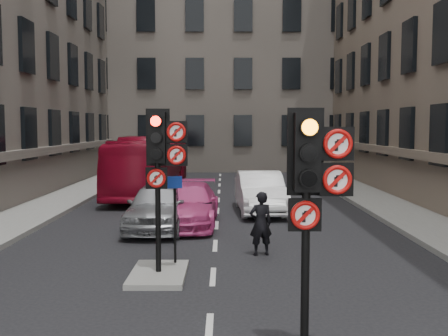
{
  "coord_description": "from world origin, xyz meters",
  "views": [
    {
      "loc": [
        0.24,
        -6.32,
        3.32
      ],
      "look_at": [
        0.24,
        2.61,
        2.6
      ],
      "focal_mm": 42.0,
      "sensor_mm": 36.0,
      "label": 1
    }
  ],
  "objects_px": {
    "signal_far": "(161,154)",
    "info_sign": "(175,207)",
    "bus_red": "(150,166)",
    "motorcycle": "(204,214)",
    "car_silver": "(158,206)",
    "motorcyclist": "(261,223)",
    "car_white": "(260,192)",
    "signal_near": "(313,178)",
    "car_pink": "(188,205)"
  },
  "relations": [
    {
      "from": "car_white",
      "to": "bus_red",
      "type": "xyz_separation_m",
      "value": [
        -4.95,
        5.16,
        0.63
      ]
    },
    {
      "from": "signal_near",
      "to": "car_pink",
      "type": "height_order",
      "value": "signal_near"
    },
    {
      "from": "signal_near",
      "to": "car_silver",
      "type": "xyz_separation_m",
      "value": [
        -3.35,
        9.33,
        -1.83
      ]
    },
    {
      "from": "info_sign",
      "to": "motorcycle",
      "type": "bearing_deg",
      "value": 69.8
    },
    {
      "from": "car_white",
      "to": "info_sign",
      "type": "height_order",
      "value": "info_sign"
    },
    {
      "from": "bus_red",
      "to": "car_white",
      "type": "bearing_deg",
      "value": -43.92
    },
    {
      "from": "bus_red",
      "to": "motorcyclist",
      "type": "bearing_deg",
      "value": -67.06
    },
    {
      "from": "signal_near",
      "to": "signal_far",
      "type": "relative_size",
      "value": 1.0
    },
    {
      "from": "car_silver",
      "to": "info_sign",
      "type": "height_order",
      "value": "info_sign"
    },
    {
      "from": "car_white",
      "to": "car_pink",
      "type": "distance_m",
      "value": 3.71
    },
    {
      "from": "motorcyclist",
      "to": "signal_far",
      "type": "bearing_deg",
      "value": 27.19
    },
    {
      "from": "car_silver",
      "to": "bus_red",
      "type": "xyz_separation_m",
      "value": [
        -1.44,
        8.52,
        0.66
      ]
    },
    {
      "from": "motorcyclist",
      "to": "car_silver",
      "type": "bearing_deg",
      "value": -60.99
    },
    {
      "from": "bus_red",
      "to": "motorcycle",
      "type": "height_order",
      "value": "bus_red"
    },
    {
      "from": "signal_far",
      "to": "info_sign",
      "type": "relative_size",
      "value": 1.75
    },
    {
      "from": "motorcycle",
      "to": "info_sign",
      "type": "height_order",
      "value": "info_sign"
    },
    {
      "from": "signal_far",
      "to": "car_silver",
      "type": "xyz_separation_m",
      "value": [
        -0.75,
        5.33,
        -1.95
      ]
    },
    {
      "from": "car_white",
      "to": "bus_red",
      "type": "distance_m",
      "value": 7.18
    },
    {
      "from": "signal_near",
      "to": "motorcyclist",
      "type": "relative_size",
      "value": 2.17
    },
    {
      "from": "car_silver",
      "to": "info_sign",
      "type": "relative_size",
      "value": 2.16
    },
    {
      "from": "motorcycle",
      "to": "car_silver",
      "type": "bearing_deg",
      "value": 173.15
    },
    {
      "from": "signal_far",
      "to": "car_silver",
      "type": "distance_m",
      "value": 5.73
    },
    {
      "from": "signal_near",
      "to": "info_sign",
      "type": "xyz_separation_m",
      "value": [
        -2.39,
        4.74,
        -1.14
      ]
    },
    {
      "from": "bus_red",
      "to": "info_sign",
      "type": "bearing_deg",
      "value": -77.34
    },
    {
      "from": "car_pink",
      "to": "motorcyclist",
      "type": "xyz_separation_m",
      "value": [
        2.15,
        -4.1,
        0.13
      ]
    },
    {
      "from": "motorcyclist",
      "to": "info_sign",
      "type": "height_order",
      "value": "info_sign"
    },
    {
      "from": "motorcycle",
      "to": "signal_near",
      "type": "bearing_deg",
      "value": -86.76
    },
    {
      "from": "signal_far",
      "to": "motorcyclist",
      "type": "distance_m",
      "value": 3.55
    },
    {
      "from": "signal_near",
      "to": "motorcycle",
      "type": "distance_m",
      "value": 9.79
    },
    {
      "from": "motorcyclist",
      "to": "info_sign",
      "type": "distance_m",
      "value": 2.49
    },
    {
      "from": "signal_far",
      "to": "car_silver",
      "type": "height_order",
      "value": "signal_far"
    },
    {
      "from": "motorcycle",
      "to": "motorcyclist",
      "type": "bearing_deg",
      "value": -73.19
    },
    {
      "from": "signal_near",
      "to": "car_silver",
      "type": "distance_m",
      "value": 10.08
    },
    {
      "from": "bus_red",
      "to": "motorcyclist",
      "type": "distance_m",
      "value": 12.74
    },
    {
      "from": "car_white",
      "to": "car_pink",
      "type": "relative_size",
      "value": 0.99
    },
    {
      "from": "car_silver",
      "to": "motorcyclist",
      "type": "xyz_separation_m",
      "value": [
        3.05,
        -3.39,
        0.07
      ]
    },
    {
      "from": "bus_red",
      "to": "signal_near",
      "type": "bearing_deg",
      "value": -72.71
    },
    {
      "from": "bus_red",
      "to": "motorcycle",
      "type": "relative_size",
      "value": 6.31
    },
    {
      "from": "motorcycle",
      "to": "info_sign",
      "type": "relative_size",
      "value": 0.79
    },
    {
      "from": "car_silver",
      "to": "car_white",
      "type": "distance_m",
      "value": 4.86
    },
    {
      "from": "signal_near",
      "to": "bus_red",
      "type": "height_order",
      "value": "signal_near"
    },
    {
      "from": "bus_red",
      "to": "car_pink",
      "type": "bearing_deg",
      "value": -70.99
    },
    {
      "from": "motorcycle",
      "to": "car_white",
      "type": "bearing_deg",
      "value": 50.12
    },
    {
      "from": "car_pink",
      "to": "signal_far",
      "type": "bearing_deg",
      "value": -90.14
    },
    {
      "from": "signal_near",
      "to": "car_white",
      "type": "distance_m",
      "value": 12.82
    },
    {
      "from": "motorcyclist",
      "to": "car_white",
      "type": "bearing_deg",
      "value": -106.88
    },
    {
      "from": "signal_near",
      "to": "car_pink",
      "type": "xyz_separation_m",
      "value": [
        -2.44,
        10.05,
        -1.89
      ]
    },
    {
      "from": "motorcycle",
      "to": "car_pink",
      "type": "bearing_deg",
      "value": 120.76
    },
    {
      "from": "signal_near",
      "to": "bus_red",
      "type": "distance_m",
      "value": 18.52
    },
    {
      "from": "car_silver",
      "to": "car_pink",
      "type": "distance_m",
      "value": 1.16
    }
  ]
}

